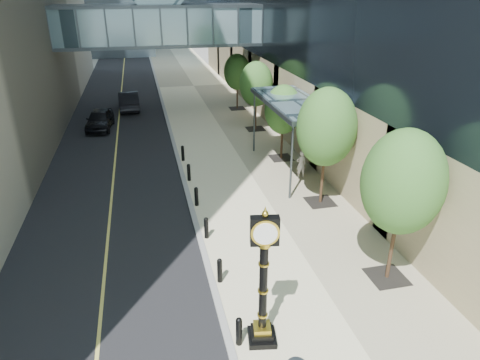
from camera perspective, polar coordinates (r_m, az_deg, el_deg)
name	(u,v)px	position (r m, az deg, el deg)	size (l,w,h in m)	color
ground	(332,354)	(14.37, 12.21, -21.73)	(320.00, 320.00, 0.00)	gray
road	(122,90)	(49.92, -15.51, 11.54)	(8.00, 180.00, 0.02)	black
sidewalk	(194,86)	(50.23, -6.19, 12.35)	(8.00, 180.00, 0.06)	beige
curb	(158,88)	(49.91, -10.84, 12.00)	(0.25, 180.00, 0.07)	gray
skywalk	(159,23)	(36.97, -10.71, 19.93)	(17.00, 4.20, 5.80)	slate
entrance_canopy	(293,103)	(25.07, 7.06, 10.13)	(3.00, 8.00, 4.38)	#383F44
bollard_row	(201,212)	(20.42, -5.21, -4.26)	(0.20, 16.20, 0.90)	black
street_trees	(295,110)	(25.19, 7.29, 9.20)	(2.90, 28.64, 5.97)	black
street_clock	(263,288)	(13.11, 3.10, -14.24)	(1.00, 1.00, 4.61)	black
pedestrian	(301,164)	(25.07, 8.15, 2.12)	(0.60, 0.40, 1.65)	beige
car_near	(100,119)	(35.72, -18.20, 7.69)	(1.81, 4.51, 1.54)	black
car_far	(129,100)	(41.07, -14.61, 10.24)	(1.75, 5.01, 1.65)	black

